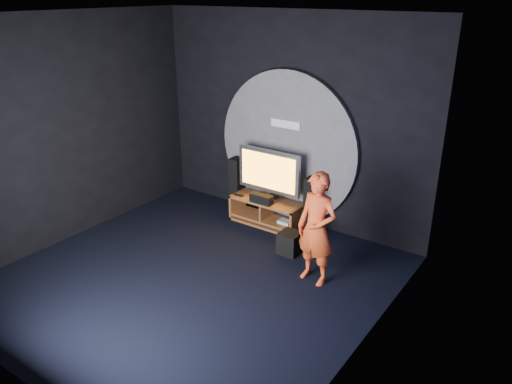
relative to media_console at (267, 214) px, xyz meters
The scene contains 14 objects.
floor 2.06m from the media_console, 86.35° to the right, with size 5.00×5.00×0.00m, color black.
back_wall 1.62m from the media_console, 73.81° to the left, with size 5.00×0.04×3.50m, color black.
left_wall 3.50m from the media_console, 139.13° to the right, with size 0.04×5.00×3.50m, color black.
right_wall 3.68m from the media_console, 37.93° to the right, with size 0.04×5.00×3.50m, color black.
ceiling 3.90m from the media_console, 86.35° to the right, with size 5.00×5.00×0.01m, color black.
wall_disc_panel 1.18m from the media_console, 71.65° to the left, with size 2.60×0.11×2.60m.
media_console is the anchor object (origin of this frame).
tv 0.73m from the media_console, 96.44° to the left, with size 1.18×0.22×0.87m.
center_speaker 0.36m from the media_console, 92.99° to the right, with size 0.40×0.15×0.15m, color black.
remote 0.58m from the media_console, 166.61° to the right, with size 0.18×0.05×0.02m, color black.
tower_speaker_left 0.86m from the media_console, 166.29° to the left, with size 0.20×0.22×0.99m, color black.
tower_speaker_right 0.86m from the media_console, ahead, with size 0.20×0.22×0.99m, color black.
subwoofer 1.06m from the media_console, 36.33° to the right, with size 0.31×0.31×0.35m, color black.
player 1.98m from the media_console, 35.33° to the right, with size 0.58×0.38×1.59m, color #F04F20.
Camera 1 is at (4.19, -4.41, 3.80)m, focal length 35.00 mm.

